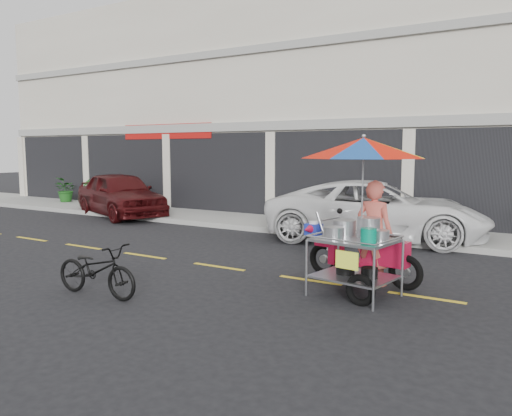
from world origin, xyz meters
The scene contains 9 objects.
ground centered at (0.00, 0.00, 0.00)m, with size 90.00×90.00×0.00m, color black.
sidewalk centered at (0.00, 5.50, 0.07)m, with size 45.00×3.00×0.15m, color gray.
centerline centered at (0.00, 0.00, 0.00)m, with size 42.00×0.10×0.01m, color gold.
maroon_sedan centered at (-9.36, 4.41, 0.78)m, with size 1.85×4.59×1.56m, color #3A0A0C.
white_pickup centered at (-0.27, 4.50, 0.77)m, with size 2.55×5.52×1.53m, color white.
plant_tall centered at (-13.91, 5.72, 0.67)m, with size 0.93×0.81×1.04m, color #184D16.
plant_short centered at (-12.54, 5.72, 0.66)m, with size 0.57×0.57×1.01m, color #184D16.
near_bicycle centered at (-2.49, -2.63, 0.43)m, with size 0.57×1.63×0.85m, color black.
food_vendor_rig centered at (1.02, -0.15, 1.61)m, with size 2.55×2.32×2.57m.
Camera 1 is at (3.68, -7.90, 2.31)m, focal length 35.00 mm.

